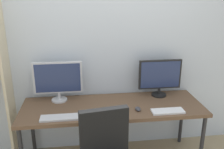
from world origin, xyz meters
TOP-DOWN VIEW (x-y plane):
  - wall_back at (0.00, 1.02)m, footprint 4.42×0.10m
  - desk at (0.00, 0.60)m, footprint 2.02×0.68m
  - monitor_left at (-0.60, 0.81)m, footprint 0.55×0.18m
  - monitor_right at (0.60, 0.81)m, footprint 0.51×0.18m
  - keyboard_left at (-0.56, 0.37)m, footprint 0.40×0.13m
  - keyboard_right at (0.56, 0.37)m, footprint 0.35×0.13m
  - computer_mouse at (0.26, 0.45)m, footprint 0.06×0.10m

SIDE VIEW (x-z plane):
  - desk at x=0.00m, z-range 0.32..1.06m
  - keyboard_left at x=-0.56m, z-range 0.74..0.76m
  - keyboard_right at x=0.56m, z-range 0.74..0.76m
  - computer_mouse at x=0.26m, z-range 0.74..0.77m
  - monitor_right at x=0.60m, z-range 0.76..1.21m
  - monitor_left at x=-0.60m, z-range 0.76..1.23m
  - wall_back at x=0.00m, z-range 0.00..2.60m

